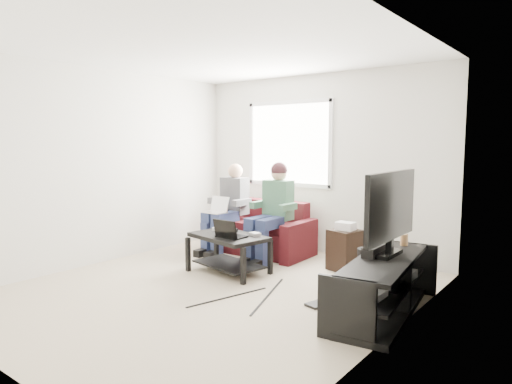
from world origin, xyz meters
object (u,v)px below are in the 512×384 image
sofa (260,233)px  tv (391,208)px  tv_stand (384,289)px  end_table (345,249)px  coffee_table (229,245)px  subwoofer (367,270)px

sofa → tv: (2.42, -1.14, 0.72)m
tv_stand → end_table: bearing=130.8°
end_table → coffee_table: bearing=-138.0°
subwoofer → coffee_table: bearing=-167.7°
end_table → subwoofer: bearing=-47.5°
sofa → tv_stand: (2.43, -1.24, -0.04)m
sofa → tv: size_ratio=1.47×
tv_stand → tv: 0.77m
coffee_table → end_table: bearing=42.0°
sofa → subwoofer: 2.15m
sofa → tv: bearing=-25.3°
tv_stand → tv: tv is taller
tv → subwoofer: tv is taller
sofa → subwoofer: (2.02, -0.74, -0.05)m
tv → sofa: bearing=154.7°
sofa → end_table: bearing=-4.5°
tv_stand → end_table: end_table is taller
sofa → subwoofer: size_ratio=3.37×
tv → subwoofer: 0.95m
sofa → coffee_table: size_ratio=1.53×
tv_stand → tv: (-0.00, 0.10, 0.76)m
sofa → tv: 2.77m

